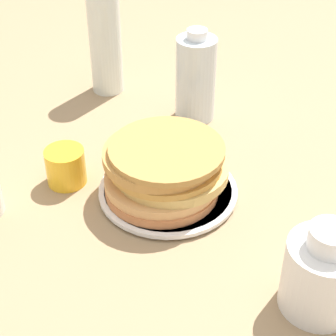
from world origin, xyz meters
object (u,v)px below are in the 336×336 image
(cream_jug, at_px, (322,274))
(water_bottle_far, at_px, (105,42))
(pancake_stack, at_px, (166,168))
(plate, at_px, (168,191))
(juice_glass, at_px, (66,166))
(water_bottle_near, at_px, (196,78))

(cream_jug, xyz_separation_m, water_bottle_far, (-0.64, -0.22, 0.05))
(pancake_stack, bearing_deg, water_bottle_far, -170.51)
(plate, relative_size, pancake_stack, 1.15)
(juice_glass, bearing_deg, water_bottle_far, 162.86)
(juice_glass, height_order, water_bottle_near, water_bottle_near)
(juice_glass, relative_size, water_bottle_near, 0.36)
(pancake_stack, xyz_separation_m, water_bottle_far, (-0.38, -0.06, 0.06))
(water_bottle_near, distance_m, water_bottle_far, 0.22)
(plate, relative_size, water_bottle_far, 0.99)
(juice_glass, relative_size, water_bottle_far, 0.29)
(cream_jug, bearing_deg, juice_glass, -135.36)
(juice_glass, bearing_deg, pancake_stack, 68.68)
(cream_jug, distance_m, water_bottle_far, 0.68)
(pancake_stack, distance_m, juice_glass, 0.17)
(plate, distance_m, water_bottle_far, 0.40)
(plate, xyz_separation_m, cream_jug, (0.26, 0.16, 0.05))
(pancake_stack, xyz_separation_m, juice_glass, (-0.06, -0.16, -0.02))
(water_bottle_near, bearing_deg, juice_glass, -56.25)
(juice_glass, xyz_separation_m, water_bottle_far, (-0.31, 0.10, 0.08))
(plate, xyz_separation_m, pancake_stack, (-0.00, -0.00, 0.05))
(pancake_stack, height_order, cream_jug, cream_jug)
(plate, distance_m, water_bottle_near, 0.27)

